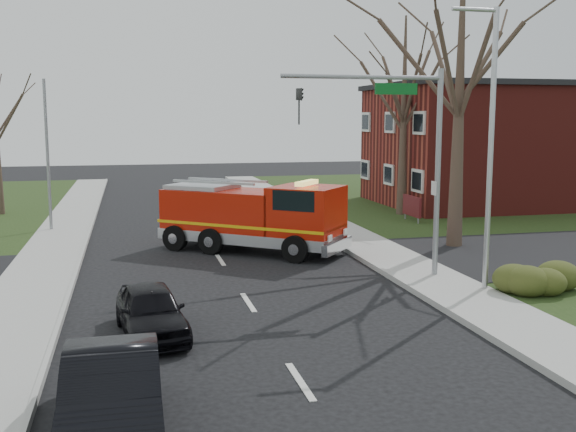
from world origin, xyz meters
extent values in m
plane|color=black|center=(0.00, 0.00, 0.00)|extent=(120.00, 120.00, 0.00)
cube|color=#9C9C96|center=(6.20, 0.00, 0.07)|extent=(2.40, 80.00, 0.15)
cube|color=#9C9C96|center=(-6.20, 0.00, 0.07)|extent=(2.40, 80.00, 0.15)
cube|color=maroon|center=(19.00, 18.00, 3.50)|extent=(15.00, 10.00, 7.00)
cube|color=black|center=(19.00, 18.00, 7.10)|extent=(15.40, 10.40, 0.30)
cube|color=silver|center=(11.45, 18.00, 2.00)|extent=(0.12, 1.40, 1.20)
cube|color=#571418|center=(10.50, 12.50, 0.90)|extent=(0.12, 2.00, 1.00)
cylinder|color=gray|center=(10.50, 11.70, 0.45)|extent=(0.08, 0.08, 0.90)
cylinder|color=gray|center=(10.50, 13.30, 0.45)|extent=(0.08, 0.08, 0.90)
ellipsoid|color=#354017|center=(9.00, -1.00, 0.58)|extent=(2.80, 2.00, 0.90)
cone|color=#3F2F25|center=(9.50, 6.00, 6.00)|extent=(0.64, 0.64, 12.00)
cone|color=#3F2F25|center=(11.00, 15.00, 5.25)|extent=(0.56, 0.56, 10.50)
cylinder|color=gray|center=(6.50, 1.50, 3.40)|extent=(0.18, 0.18, 6.80)
cylinder|color=gray|center=(3.90, 1.50, 6.50)|extent=(5.20, 0.14, 0.14)
cube|color=#0C591E|center=(5.00, 1.50, 6.15)|extent=(1.40, 0.06, 0.35)
imported|color=black|center=(1.90, 1.50, 6.15)|extent=(0.22, 0.18, 1.10)
cylinder|color=#B7BABF|center=(7.20, -0.50, 4.20)|extent=(0.16, 0.16, 8.40)
cylinder|color=#B7BABF|center=(6.50, -0.50, 8.30)|extent=(1.40, 0.12, 0.12)
cylinder|color=gray|center=(-6.80, 14.00, 3.50)|extent=(0.14, 0.14, 7.00)
cube|color=#B11808|center=(0.56, 8.14, 1.44)|extent=(5.27, 4.90, 1.95)
cube|color=#B11808|center=(3.30, 5.93, 1.58)|extent=(3.39, 3.39, 2.23)
cube|color=#B7BABF|center=(1.43, 7.44, 0.65)|extent=(7.16, 6.43, 0.42)
cube|color=#E5B20C|center=(1.43, 7.44, 1.16)|extent=(7.17, 6.44, 0.11)
cube|color=black|center=(4.10, 5.29, 2.27)|extent=(1.40, 1.70, 0.79)
cube|color=#E5D866|center=(3.30, 5.93, 2.83)|extent=(1.18, 1.36, 0.17)
cylinder|color=black|center=(2.62, 4.93, 0.51)|extent=(1.00, 0.89, 1.02)
cylinder|color=black|center=(4.13, 6.81, 0.51)|extent=(1.00, 0.89, 1.02)
cylinder|color=black|center=(-1.50, 8.25, 0.51)|extent=(1.00, 0.89, 1.02)
cylinder|color=black|center=(0.01, 10.13, 0.51)|extent=(1.00, 0.89, 1.02)
imported|color=black|center=(-2.80, -2.35, 0.62)|extent=(1.88, 3.81, 1.25)
imported|color=black|center=(-3.61, -7.61, 0.74)|extent=(1.56, 4.47, 1.47)
camera|label=1|loc=(-3.21, -18.49, 5.25)|focal=42.00mm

